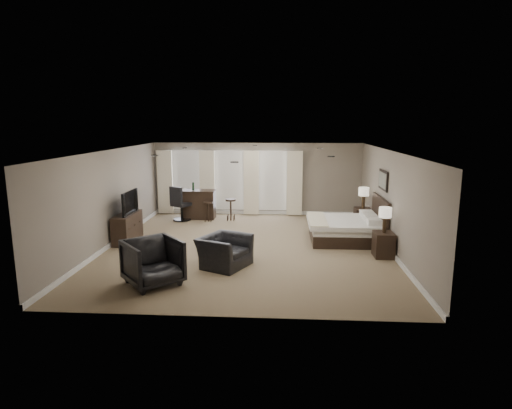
# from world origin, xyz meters

# --- Properties ---
(room) EXTENTS (7.60, 8.60, 2.64)m
(room) POSITION_xyz_m (0.00, 0.00, 1.30)
(room) COLOR #78664C
(room) RESTS_ON ground
(window_bay) EXTENTS (5.25, 0.20, 2.30)m
(window_bay) POSITION_xyz_m (-1.00, 4.11, 1.20)
(window_bay) COLOR silver
(window_bay) RESTS_ON room
(bed) EXTENTS (1.99, 1.90, 1.27)m
(bed) POSITION_xyz_m (2.58, 0.82, 0.63)
(bed) COLOR silver
(bed) RESTS_ON ground
(nightstand_near) EXTENTS (0.47, 0.57, 0.63)m
(nightstand_near) POSITION_xyz_m (3.47, -0.63, 0.31)
(nightstand_near) COLOR black
(nightstand_near) RESTS_ON ground
(nightstand_far) EXTENTS (0.49, 0.60, 0.66)m
(nightstand_far) POSITION_xyz_m (3.47, 2.27, 0.33)
(nightstand_far) COLOR black
(nightstand_far) RESTS_ON ground
(lamp_near) EXTENTS (0.31, 0.31, 0.64)m
(lamp_near) POSITION_xyz_m (3.47, -0.63, 0.95)
(lamp_near) COLOR beige
(lamp_near) RESTS_ON nightstand_near
(lamp_far) EXTENTS (0.32, 0.32, 0.67)m
(lamp_far) POSITION_xyz_m (3.47, 2.27, 0.99)
(lamp_far) COLOR beige
(lamp_far) RESTS_ON nightstand_far
(wall_art) EXTENTS (0.04, 0.96, 0.56)m
(wall_art) POSITION_xyz_m (3.70, 0.82, 1.75)
(wall_art) COLOR slate
(wall_art) RESTS_ON room
(dresser) EXTENTS (0.44, 1.37, 0.79)m
(dresser) POSITION_xyz_m (-3.45, 0.37, 0.40)
(dresser) COLOR black
(dresser) RESTS_ON ground
(tv) EXTENTS (0.66, 1.14, 0.15)m
(tv) POSITION_xyz_m (-3.45, 0.37, 0.87)
(tv) COLOR black
(tv) RESTS_ON dresser
(armchair_near) EXTENTS (1.14, 1.32, 0.97)m
(armchair_near) POSITION_xyz_m (-0.41, -1.59, 0.49)
(armchair_near) COLOR black
(armchair_near) RESTS_ON ground
(armchair_far) EXTENTS (1.41, 1.41, 1.06)m
(armchair_far) POSITION_xyz_m (-1.73, -2.83, 0.53)
(armchair_far) COLOR black
(armchair_far) RESTS_ON ground
(bar_counter) EXTENTS (1.16, 0.60, 1.01)m
(bar_counter) POSITION_xyz_m (-1.99, 3.38, 0.51)
(bar_counter) COLOR black
(bar_counter) RESTS_ON ground
(bar_stool_left) EXTENTS (0.41, 0.41, 0.68)m
(bar_stool_left) POSITION_xyz_m (-1.58, 2.94, 0.34)
(bar_stool_left) COLOR black
(bar_stool_left) RESTS_ON ground
(bar_stool_right) EXTENTS (0.42, 0.42, 0.75)m
(bar_stool_right) POSITION_xyz_m (-0.84, 3.14, 0.37)
(bar_stool_right) COLOR black
(bar_stool_right) RESTS_ON ground
(desk_chair) EXTENTS (0.84, 0.84, 1.20)m
(desk_chair) POSITION_xyz_m (-2.52, 3.04, 0.60)
(desk_chair) COLOR black
(desk_chair) RESTS_ON ground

